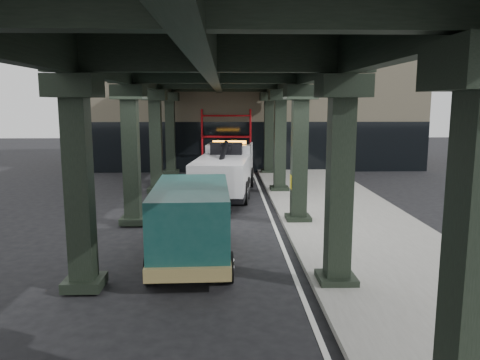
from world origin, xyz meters
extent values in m
plane|color=black|center=(0.00, 0.00, 0.00)|extent=(90.00, 90.00, 0.00)
cube|color=gray|center=(4.50, 2.00, 0.07)|extent=(5.00, 40.00, 0.15)
cube|color=silver|center=(1.70, 2.00, 0.01)|extent=(0.12, 38.00, 0.01)
cube|color=black|center=(2.60, -10.00, 2.50)|extent=(0.55, 0.55, 5.00)
cube|color=black|center=(2.60, -4.00, 2.50)|extent=(0.55, 0.55, 5.00)
cube|color=black|center=(2.60, -4.00, 4.75)|extent=(1.10, 1.10, 0.50)
cube|color=black|center=(2.60, -4.00, 0.18)|extent=(0.90, 0.90, 0.24)
cube|color=black|center=(2.60, 2.00, 2.50)|extent=(0.55, 0.55, 5.00)
cube|color=black|center=(2.60, 2.00, 4.75)|extent=(1.10, 1.10, 0.50)
cube|color=black|center=(2.60, 2.00, 0.18)|extent=(0.90, 0.90, 0.24)
cube|color=black|center=(2.60, 8.00, 2.50)|extent=(0.55, 0.55, 5.00)
cube|color=black|center=(2.60, 8.00, 4.75)|extent=(1.10, 1.10, 0.50)
cube|color=black|center=(2.60, 8.00, 0.18)|extent=(0.90, 0.90, 0.24)
cube|color=black|center=(2.60, 14.00, 2.50)|extent=(0.55, 0.55, 5.00)
cube|color=black|center=(2.60, 14.00, 4.75)|extent=(1.10, 1.10, 0.50)
cube|color=black|center=(2.60, 14.00, 0.18)|extent=(0.90, 0.90, 0.24)
cube|color=black|center=(-3.40, -4.00, 2.50)|extent=(0.55, 0.55, 5.00)
cube|color=black|center=(-3.40, -4.00, 4.75)|extent=(1.10, 1.10, 0.50)
cube|color=black|center=(-3.40, -4.00, 0.18)|extent=(0.90, 0.90, 0.24)
cube|color=black|center=(-3.40, 2.00, 2.50)|extent=(0.55, 0.55, 5.00)
cube|color=black|center=(-3.40, 2.00, 4.75)|extent=(1.10, 1.10, 0.50)
cube|color=black|center=(-3.40, 2.00, 0.18)|extent=(0.90, 0.90, 0.24)
cube|color=black|center=(-3.40, 8.00, 2.50)|extent=(0.55, 0.55, 5.00)
cube|color=black|center=(-3.40, 8.00, 4.75)|extent=(1.10, 1.10, 0.50)
cube|color=black|center=(-3.40, 8.00, 0.18)|extent=(0.90, 0.90, 0.24)
cube|color=black|center=(-3.40, 14.00, 2.50)|extent=(0.55, 0.55, 5.00)
cube|color=black|center=(-3.40, 14.00, 4.75)|extent=(1.10, 1.10, 0.50)
cube|color=black|center=(-3.40, 14.00, 0.18)|extent=(0.90, 0.90, 0.24)
cube|color=black|center=(2.60, 2.00, 5.55)|extent=(0.35, 32.00, 1.10)
cube|color=black|center=(-3.40, 2.00, 5.55)|extent=(0.35, 32.00, 1.10)
cube|color=black|center=(-0.40, 2.00, 5.55)|extent=(0.35, 32.00, 1.10)
cube|color=black|center=(-0.40, 2.00, 6.25)|extent=(7.40, 32.00, 0.30)
cube|color=#C6B793|center=(2.00, 20.00, 4.00)|extent=(22.00, 10.00, 8.00)
cylinder|color=red|center=(-1.50, 14.90, 2.00)|extent=(0.08, 0.08, 4.00)
cylinder|color=red|center=(-1.50, 14.10, 2.00)|extent=(0.08, 0.08, 4.00)
cylinder|color=red|center=(1.50, 14.90, 2.00)|extent=(0.08, 0.08, 4.00)
cylinder|color=red|center=(1.50, 14.10, 2.00)|extent=(0.08, 0.08, 4.00)
cylinder|color=red|center=(0.00, 14.90, 1.00)|extent=(3.00, 0.08, 0.08)
cylinder|color=red|center=(0.00, 14.90, 2.30)|extent=(3.00, 0.08, 0.08)
cylinder|color=red|center=(0.00, 14.90, 3.60)|extent=(3.00, 0.08, 0.08)
cube|color=black|center=(-0.10, 7.00, 0.66)|extent=(1.74, 7.13, 0.24)
cube|color=white|center=(0.18, 9.39, 1.46)|extent=(2.46, 2.50, 1.70)
cube|color=white|center=(0.29, 10.37, 0.99)|extent=(2.27, 0.91, 0.85)
cube|color=black|center=(0.20, 9.62, 1.93)|extent=(2.20, 1.45, 0.80)
cube|color=white|center=(-0.22, 5.92, 1.27)|extent=(2.78, 4.94, 1.32)
cube|color=orange|center=(0.16, 9.20, 2.40)|extent=(1.71, 0.46, 0.15)
cube|color=black|center=(-0.01, 7.80, 2.21)|extent=(1.56, 0.73, 0.57)
cylinder|color=black|center=(-0.20, 6.11, 1.98)|extent=(0.60, 3.30, 1.26)
cube|color=black|center=(-0.50, 3.54, 0.33)|extent=(0.43, 1.34, 0.17)
cube|color=black|center=(-0.57, 2.88, 0.28)|extent=(1.52, 0.41, 0.17)
cylinder|color=black|center=(-0.82, 9.79, 0.52)|extent=(0.45, 1.07, 1.04)
cylinder|color=silver|center=(-0.82, 9.79, 0.52)|extent=(0.43, 0.61, 0.57)
cylinder|color=black|center=(1.24, 9.55, 0.52)|extent=(0.45, 1.07, 1.04)
cylinder|color=silver|center=(1.24, 9.55, 0.52)|extent=(0.43, 0.61, 0.57)
cylinder|color=black|center=(-1.18, 6.70, 0.52)|extent=(0.45, 1.07, 1.04)
cylinder|color=silver|center=(-1.18, 6.70, 0.52)|extent=(0.43, 0.61, 0.57)
cylinder|color=black|center=(0.88, 6.46, 0.52)|extent=(0.45, 1.07, 1.04)
cylinder|color=silver|center=(0.88, 6.46, 0.52)|extent=(0.43, 0.61, 0.57)
cylinder|color=black|center=(-1.32, 5.48, 0.52)|extent=(0.45, 1.07, 1.04)
cylinder|color=silver|center=(-1.32, 5.48, 0.52)|extent=(0.43, 0.61, 0.57)
cylinder|color=black|center=(0.74, 5.24, 0.52)|extent=(0.45, 1.07, 1.04)
cylinder|color=silver|center=(0.74, 5.24, 0.52)|extent=(0.43, 0.61, 0.57)
cube|color=#113E3A|center=(-1.05, 0.29, 0.89)|extent=(1.95, 1.08, 0.84)
cube|color=#113E3A|center=(-0.98, -2.28, 1.27)|extent=(2.08, 4.27, 1.83)
cube|color=#97854D|center=(-0.99, -1.91, 0.52)|extent=(2.15, 5.30, 0.33)
cube|color=black|center=(-1.04, -0.08, 1.64)|extent=(1.84, 0.45, 0.78)
cube|color=black|center=(-0.99, -2.00, 1.73)|extent=(2.09, 3.43, 0.52)
cube|color=silver|center=(-1.07, 0.79, 0.52)|extent=(1.88, 0.16, 0.28)
cylinder|color=black|center=(-1.99, 0.22, 0.39)|extent=(0.28, 0.79, 0.79)
cylinder|color=silver|center=(-1.99, 0.22, 0.39)|extent=(0.31, 0.44, 0.43)
cylinder|color=black|center=(-0.12, 0.27, 0.39)|extent=(0.28, 0.79, 0.79)
cylinder|color=silver|center=(-0.12, 0.27, 0.39)|extent=(0.31, 0.44, 0.43)
cylinder|color=black|center=(-1.88, -3.71, 0.39)|extent=(0.28, 0.79, 0.79)
cylinder|color=silver|center=(-1.88, -3.71, 0.39)|extent=(0.31, 0.44, 0.43)
cylinder|color=black|center=(-0.01, -3.66, 0.39)|extent=(0.28, 0.79, 0.79)
cylinder|color=silver|center=(-0.01, -3.66, 0.39)|extent=(0.31, 0.44, 0.43)
camera|label=1|loc=(-0.05, -14.63, 4.38)|focal=35.00mm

